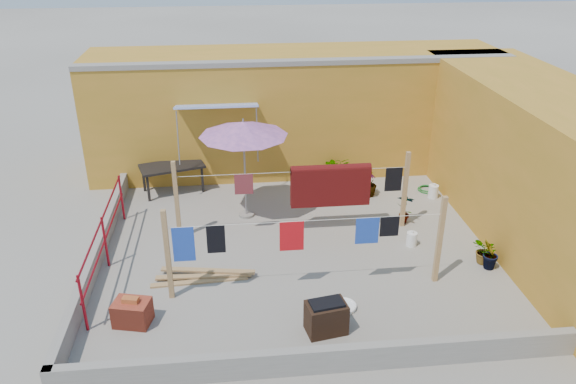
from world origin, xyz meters
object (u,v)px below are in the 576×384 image
object	(u,v)px
plant_back_a	(335,170)
outdoor_table	(172,168)
water_jug_a	(412,239)
white_basin	(344,306)
water_jug_b	(433,191)
green_hose	(427,189)
brazier	(326,317)
patio_umbrella	(243,129)
brick_stack	(132,312)

from	to	relation	value
plant_back_a	outdoor_table	bearing A→B (deg)	-180.00
water_jug_a	white_basin	bearing A→B (deg)	-133.06
water_jug_a	plant_back_a	distance (m)	3.46
water_jug_b	green_hose	size ratio (longest dim) A/B	0.79
green_hose	brazier	bearing A→B (deg)	-124.10
patio_umbrella	white_basin	size ratio (longest dim) A/B	5.50
patio_umbrella	brick_stack	size ratio (longest dim) A/B	3.69
water_jug_b	brazier	bearing A→B (deg)	-126.42
white_basin	green_hose	distance (m)	5.58
green_hose	plant_back_a	distance (m)	2.43
patio_umbrella	brick_stack	xyz separation A→B (m)	(-2.09, -3.76, -1.92)
white_basin	outdoor_table	bearing A→B (deg)	122.80
brazier	water_jug_b	bearing A→B (deg)	53.58
plant_back_a	patio_umbrella	bearing A→B (deg)	-147.15
brazier	water_jug_b	size ratio (longest dim) A/B	1.89
brazier	water_jug_b	xyz separation A→B (m)	(3.54, 4.79, -0.12)
brick_stack	plant_back_a	distance (m)	6.94
green_hose	water_jug_a	bearing A→B (deg)	-115.31
white_basin	brick_stack	bearing A→B (deg)	-179.58
brazier	water_jug_b	world-z (taller)	brazier
water_jug_b	brick_stack	bearing A→B (deg)	-148.10
patio_umbrella	outdoor_table	distance (m)	2.80
patio_umbrella	white_basin	world-z (taller)	patio_umbrella
brazier	plant_back_a	bearing A→B (deg)	78.26
outdoor_table	plant_back_a	xyz separation A→B (m)	(4.19, 0.00, -0.26)
white_basin	water_jug_a	bearing A→B (deg)	46.94
white_basin	water_jug_b	size ratio (longest dim) A/B	1.21
brazier	water_jug_a	size ratio (longest dim) A/B	2.07
brazier	brick_stack	bearing A→B (deg)	170.28
water_jug_b	plant_back_a	distance (m)	2.56
patio_umbrella	brazier	size ratio (longest dim) A/B	3.51
brick_stack	white_basin	world-z (taller)	brick_stack
outdoor_table	brick_stack	world-z (taller)	outdoor_table
patio_umbrella	water_jug_b	bearing A→B (deg)	5.80
patio_umbrella	plant_back_a	size ratio (longest dim) A/B	3.20
water_jug_a	water_jug_b	distance (m)	2.54
outdoor_table	brazier	size ratio (longest dim) A/B	2.37
water_jug_a	patio_umbrella	bearing A→B (deg)	153.31
brick_stack	water_jug_a	xyz separation A→B (m)	(5.55, 2.02, -0.07)
brazier	white_basin	bearing A→B (deg)	54.08
green_hose	white_basin	bearing A→B (deg)	-123.87
patio_umbrella	water_jug_a	distance (m)	4.35
brick_stack	white_basin	distance (m)	3.69
water_jug_a	brick_stack	bearing A→B (deg)	-160.01
brazier	water_jug_a	distance (m)	3.45
patio_umbrella	water_jug_b	xyz separation A→B (m)	(4.71, 0.48, -1.98)
brazier	white_basin	size ratio (longest dim) A/B	1.57
outdoor_table	water_jug_a	distance (m)	6.22
outdoor_table	brazier	distance (m)	6.58
outdoor_table	brick_stack	xyz separation A→B (m)	(-0.29, -5.30, -0.44)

